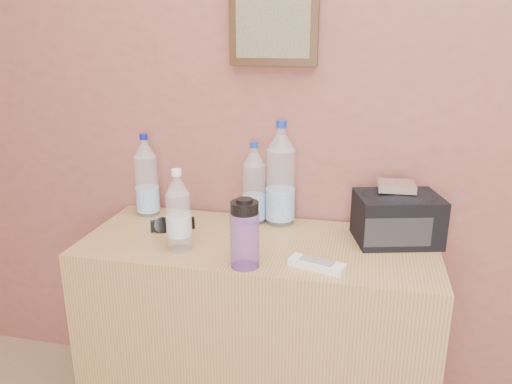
% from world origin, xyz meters
% --- Properties ---
extents(picture_frame, '(0.30, 0.03, 0.25)m').
position_xyz_m(picture_frame, '(-0.43, 1.98, 1.40)').
color(picture_frame, '#382311').
rests_on(picture_frame, room_shell).
extents(dresser, '(1.16, 0.48, 0.72)m').
position_xyz_m(dresser, '(-0.43, 1.74, 0.36)').
color(dresser, tan).
rests_on(dresser, ground).
extents(pet_large_a, '(0.08, 0.08, 0.31)m').
position_xyz_m(pet_large_a, '(-0.89, 1.90, 0.86)').
color(pet_large_a, silver).
rests_on(pet_large_a, dresser).
extents(pet_large_b, '(0.10, 0.10, 0.37)m').
position_xyz_m(pet_large_b, '(-0.39, 1.92, 0.89)').
color(pet_large_b, '#A6C8D6').
rests_on(pet_large_b, dresser).
extents(pet_large_c, '(0.08, 0.08, 0.30)m').
position_xyz_m(pet_large_c, '(-0.48, 1.91, 0.86)').
color(pet_large_c, white).
rests_on(pet_large_c, dresser).
extents(pet_small, '(0.08, 0.08, 0.26)m').
position_xyz_m(pet_small, '(-0.66, 1.63, 0.84)').
color(pet_small, white).
rests_on(pet_small, dresser).
extents(nalgene_bottle, '(0.09, 0.09, 0.21)m').
position_xyz_m(nalgene_bottle, '(-0.42, 1.55, 0.83)').
color(nalgene_bottle, purple).
rests_on(nalgene_bottle, dresser).
extents(sunglasses, '(0.16, 0.12, 0.04)m').
position_xyz_m(sunglasses, '(-0.74, 1.77, 0.74)').
color(sunglasses, black).
rests_on(sunglasses, dresser).
extents(ac_remote, '(0.17, 0.10, 0.02)m').
position_xyz_m(ac_remote, '(-0.22, 1.58, 0.74)').
color(ac_remote, white).
rests_on(ac_remote, dresser).
extents(toiletry_bag, '(0.30, 0.25, 0.18)m').
position_xyz_m(toiletry_bag, '(0.02, 1.84, 0.81)').
color(toiletry_bag, black).
rests_on(toiletry_bag, dresser).
extents(foil_packet, '(0.12, 0.10, 0.02)m').
position_xyz_m(foil_packet, '(0.00, 1.84, 0.92)').
color(foil_packet, white).
rests_on(foil_packet, toiletry_bag).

